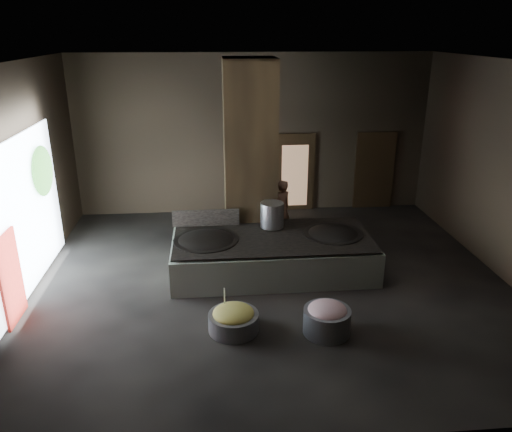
{
  "coord_description": "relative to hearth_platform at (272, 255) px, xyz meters",
  "views": [
    {
      "loc": [
        -1.17,
        -9.5,
        5.08
      ],
      "look_at": [
        -0.27,
        0.64,
        1.25
      ],
      "focal_mm": 35.0,
      "sensor_mm": 36.0,
      "label": 1
    }
  ],
  "objects": [
    {
      "name": "doorway_far_glow",
      "position": [
        3.52,
        4.0,
        0.67
      ],
      "size": [
        0.84,
        0.04,
        1.98
      ],
      "primitive_type": "cube",
      "color": "#8C6647",
      "rests_on": "ground"
    },
    {
      "name": "pillar",
      "position": [
        -0.38,
        1.44,
        1.87
      ],
      "size": [
        1.2,
        1.2,
        4.5
      ],
      "primitive_type": "cube",
      "color": "black",
      "rests_on": "ground"
    },
    {
      "name": "doorway_near_glow",
      "position": [
        1.12,
        3.96,
        0.67
      ],
      "size": [
        0.77,
        0.04,
        1.82
      ],
      "primitive_type": "cube",
      "color": "#8C6647",
      "rests_on": "ground"
    },
    {
      "name": "ceiling",
      "position": [
        -0.08,
        -0.46,
        4.17
      ],
      "size": [
        10.0,
        9.0,
        0.1
      ],
      "primitive_type": "cube",
      "color": "black",
      "rests_on": "back_wall"
    },
    {
      "name": "wok_left_rim",
      "position": [
        -1.45,
        -0.05,
        0.44
      ],
      "size": [
        1.41,
        1.41,
        0.05
      ],
      "primitive_type": "cylinder",
      "color": "black",
      "rests_on": "hearth_platform"
    },
    {
      "name": "pavilion_sliver",
      "position": [
        -4.96,
        -1.56,
        0.47
      ],
      "size": [
        0.05,
        0.9,
        1.7
      ],
      "primitive_type": "cube",
      "color": "maroon",
      "rests_on": "ground"
    },
    {
      "name": "wok_left",
      "position": [
        -1.45,
        -0.05,
        0.37
      ],
      "size": [
        1.38,
        1.38,
        0.38
      ],
      "primitive_type": "ellipsoid",
      "color": "black",
      "rests_on": "hearth_platform"
    },
    {
      "name": "tree_silhouette",
      "position": [
        -4.93,
        0.84,
        1.82
      ],
      "size": [
        0.28,
        1.1,
        1.1
      ],
      "primitive_type": "ellipsoid",
      "color": "#194714",
      "rests_on": "left_opening"
    },
    {
      "name": "doorway_near",
      "position": [
        1.12,
        3.99,
        0.72
      ],
      "size": [
        1.18,
        0.08,
        2.38
      ],
      "primitive_type": "cube",
      "color": "black",
      "rests_on": "ground"
    },
    {
      "name": "veg_fill",
      "position": [
        -0.97,
        -2.28,
        -0.03
      ],
      "size": [
        0.74,
        0.74,
        0.23
      ],
      "primitive_type": "ellipsoid",
      "color": "#7C9C4B",
      "rests_on": "veg_basin"
    },
    {
      "name": "cook",
      "position": [
        0.45,
        1.89,
        0.39
      ],
      "size": [
        0.66,
        0.61,
        1.53
      ],
      "primitive_type": "imported",
      "rotation": [
        0.0,
        0.0,
        3.73
      ],
      "color": "#885B45",
      "rests_on": "ground"
    },
    {
      "name": "wok_right",
      "position": [
        1.35,
        0.05,
        0.37
      ],
      "size": [
        1.29,
        1.29,
        0.36
      ],
      "primitive_type": "ellipsoid",
      "color": "black",
      "rests_on": "hearth_platform"
    },
    {
      "name": "hearth_platform",
      "position": [
        0.0,
        0.0,
        0.0
      ],
      "size": [
        4.4,
        2.13,
        0.76
      ],
      "primitive_type": "cube",
      "rotation": [
        0.0,
        0.0,
        0.01
      ],
      "color": "silver",
      "rests_on": "ground"
    },
    {
      "name": "front_wall",
      "position": [
        -0.08,
        -5.01,
        1.87
      ],
      "size": [
        10.0,
        0.1,
        4.5
      ],
      "primitive_type": "cube",
      "color": "black",
      "rests_on": "ground"
    },
    {
      "name": "ladle",
      "position": [
        -1.12,
        -2.13,
        0.17
      ],
      "size": [
        0.03,
        0.36,
        0.64
      ],
      "primitive_type": "cylinder",
      "rotation": [
        0.49,
        0.0,
        -0.01
      ],
      "color": "silver",
      "rests_on": "veg_basin"
    },
    {
      "name": "doorway_far",
      "position": [
        3.52,
        3.99,
        0.72
      ],
      "size": [
        1.18,
        0.08,
        2.38
      ],
      "primitive_type": "cube",
      "color": "black",
      "rests_on": "ground"
    },
    {
      "name": "left_wall",
      "position": [
        -5.13,
        -0.46,
        1.87
      ],
      "size": [
        0.1,
        9.0,
        4.5
      ],
      "primitive_type": "cube",
      "color": "black",
      "rests_on": "ground"
    },
    {
      "name": "meat_basin",
      "position": [
        0.67,
        -2.5,
        -0.15
      ],
      "size": [
        1.05,
        1.05,
        0.46
      ],
      "primitive_type": "cylinder",
      "rotation": [
        0.0,
        0.0,
        0.3
      ],
      "color": "slate",
      "rests_on": "ground"
    },
    {
      "name": "veg_basin",
      "position": [
        -0.97,
        -2.28,
        -0.21
      ],
      "size": [
        1.2,
        1.2,
        0.33
      ],
      "primitive_type": "cylinder",
      "rotation": [
        0.0,
        0.0,
        0.42
      ],
      "color": "slate",
      "rests_on": "ground"
    },
    {
      "name": "floor",
      "position": [
        -0.08,
        -0.46,
        -0.43
      ],
      "size": [
        10.0,
        9.0,
        0.1
      ],
      "primitive_type": "cube",
      "color": "black",
      "rests_on": "ground"
    },
    {
      "name": "splash_guard",
      "position": [
        -1.45,
        0.75,
        0.65
      ],
      "size": [
        1.52,
        0.07,
        0.38
      ],
      "primitive_type": "cube",
      "rotation": [
        0.0,
        0.0,
        0.01
      ],
      "color": "black",
      "rests_on": "hearth_platform"
    },
    {
      "name": "stock_pot",
      "position": [
        0.05,
        0.55,
        0.75
      ],
      "size": [
        0.53,
        0.53,
        0.57
      ],
      "primitive_type": "cylinder",
      "color": "silver",
      "rests_on": "hearth_platform"
    },
    {
      "name": "wok_right_rim",
      "position": [
        1.35,
        0.05,
        0.44
      ],
      "size": [
        1.31,
        1.31,
        0.05
      ],
      "primitive_type": "cylinder",
      "color": "black",
      "rests_on": "hearth_platform"
    },
    {
      "name": "left_opening",
      "position": [
        -5.03,
        -0.26,
        1.22
      ],
      "size": [
        0.04,
        4.2,
        3.1
      ],
      "primitive_type": "cube",
      "color": "white",
      "rests_on": "ground"
    },
    {
      "name": "platform_cap",
      "position": [
        0.0,
        0.0,
        0.43
      ],
      "size": [
        4.28,
        2.06,
        0.03
      ],
      "primitive_type": "cube",
      "color": "black",
      "rests_on": "hearth_platform"
    },
    {
      "name": "meat_fill",
      "position": [
        0.67,
        -2.5,
        0.07
      ],
      "size": [
        0.7,
        0.7,
        0.27
      ],
      "primitive_type": "ellipsoid",
      "color": "#B46C7A",
      "rests_on": "meat_basin"
    },
    {
      "name": "back_wall",
      "position": [
        -0.08,
        4.09,
        1.87
      ],
      "size": [
        10.0,
        0.1,
        4.5
      ],
      "primitive_type": "cube",
      "color": "black",
      "rests_on": "ground"
    }
  ]
}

